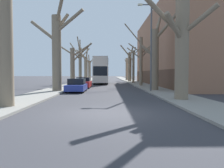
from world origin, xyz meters
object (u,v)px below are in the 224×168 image
street_tree_right_1 (155,57)px  lamp_post (150,43)px  street_tree_right_5 (127,68)px  street_tree_right_0 (181,41)px  street_tree_left_4 (85,67)px  parked_car_1 (83,83)px  street_tree_left_5 (89,68)px  street_tree_left_0 (5,30)px  street_tree_right_2 (140,59)px  street_tree_left_3 (80,62)px  street_tree_left_1 (57,48)px  street_tree_right_3 (134,65)px  street_tree_right_4 (130,65)px  double_decker_bus (101,69)px  street_tree_left_2 (73,64)px  parked_car_0 (77,86)px

street_tree_right_1 → lamp_post: bearing=-117.1°
street_tree_right_5 → street_tree_right_0: bearing=-90.2°
street_tree_left_4 → street_tree_right_0: street_tree_right_0 is taller
street_tree_right_0 → parked_car_1: (-7.81, 13.11, -3.25)m
street_tree_left_5 → parked_car_1: size_ratio=1.72×
street_tree_left_0 → street_tree_right_2: 21.95m
street_tree_right_2 → parked_car_1: size_ratio=2.04×
street_tree_left_0 → lamp_post: (9.25, 9.90, 0.72)m
street_tree_left_3 → street_tree_right_0: bearing=-69.1°
street_tree_left_3 → lamp_post: bearing=-63.9°
street_tree_left_1 → street_tree_right_3: street_tree_left_1 is taller
street_tree_right_4 → street_tree_left_0: bearing=-105.0°
double_decker_bus → street_tree_right_3: bearing=15.8°
street_tree_right_1 → street_tree_right_5: size_ratio=1.05×
street_tree_right_5 → double_decker_bus: 19.30m
street_tree_left_4 → lamp_post: lamp_post is taller
street_tree_left_2 → street_tree_left_1: bearing=-90.3°
street_tree_left_4 → street_tree_left_3: bearing=-90.0°
street_tree_left_5 → street_tree_right_5: (10.08, -2.56, -0.02)m
street_tree_left_3 → street_tree_right_1: bearing=-59.9°
street_tree_left_1 → street_tree_left_0: bearing=-91.0°
street_tree_right_4 → street_tree_left_4: bearing=170.2°
street_tree_left_5 → street_tree_right_3: bearing=-62.6°
street_tree_right_3 → lamp_post: bearing=-91.9°
street_tree_right_0 → street_tree_right_4: size_ratio=1.18×
street_tree_right_2 → street_tree_right_3: 9.56m
street_tree_left_1 → street_tree_left_4: bearing=90.4°
street_tree_left_0 → parked_car_0: bearing=78.3°
street_tree_left_3 → street_tree_right_0: (9.93, -25.96, -0.00)m
parked_car_1 → lamp_post: 10.25m
street_tree_right_3 → street_tree_right_1: bearing=-89.4°
street_tree_right_5 → parked_car_1: 31.00m
street_tree_right_2 → parked_car_0: size_ratio=2.23×
street_tree_right_2 → double_decker_bus: (-5.80, 7.87, -1.33)m
street_tree_right_3 → street_tree_left_5: bearing=117.4°
street_tree_right_5 → parked_car_0: bearing=-102.5°
street_tree_left_3 → street_tree_right_5: (10.06, 17.00, -0.58)m
street_tree_right_1 → parked_car_1: (-7.96, 4.51, -2.92)m
street_tree_left_3 → street_tree_right_0: 27.79m
street_tree_right_0 → parked_car_1: bearing=120.8°
street_tree_right_4 → lamp_post: size_ratio=0.94×
street_tree_left_0 → parked_car_1: 16.48m
street_tree_left_1 → double_decker_bus: street_tree_left_1 is taller
street_tree_left_1 → street_tree_right_5: size_ratio=1.21×
street_tree_left_0 → parked_car_0: (2.10, 10.16, -3.39)m
street_tree_right_3 → street_tree_right_4: size_ratio=0.91×
street_tree_left_0 → street_tree_left_5: (-0.04, 48.39, -0.68)m
street_tree_left_5 → street_tree_right_5: street_tree_right_5 is taller
street_tree_left_0 → lamp_post: street_tree_left_0 is taller
street_tree_left_0 → street_tree_left_5: bearing=90.0°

